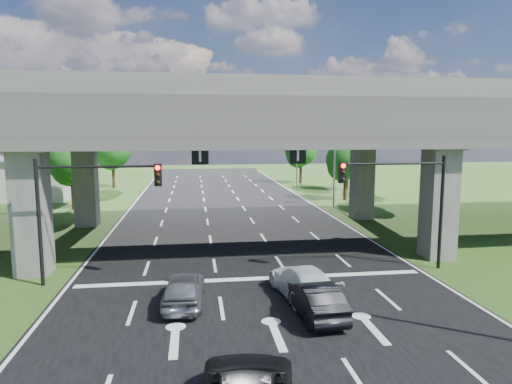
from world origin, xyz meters
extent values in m
plane|color=#2A4F19|center=(0.00, 0.00, 0.00)|extent=(160.00, 160.00, 0.00)
cube|color=black|center=(0.00, 10.00, 0.01)|extent=(18.00, 120.00, 0.03)
cube|color=#33312E|center=(0.00, 12.00, 8.00)|extent=(80.00, 15.00, 2.00)
cube|color=#605D58|center=(0.00, 4.75, 9.50)|extent=(80.00, 0.50, 1.00)
cube|color=#605D58|center=(0.00, 19.25, 9.50)|extent=(80.00, 0.50, 1.00)
cube|color=#605D58|center=(-11.00, 6.00, 3.50)|extent=(1.60, 1.60, 7.00)
cube|color=#605D58|center=(-11.00, 18.00, 3.50)|extent=(1.60, 1.60, 7.00)
cube|color=#605D58|center=(11.00, 6.00, 3.50)|extent=(1.60, 1.60, 7.00)
cube|color=#605D58|center=(11.00, 18.00, 3.50)|extent=(1.60, 1.60, 7.00)
cube|color=black|center=(-2.50, 5.00, 6.00)|extent=(0.85, 0.06, 0.85)
cube|color=black|center=(2.50, 5.00, 6.00)|extent=(0.85, 0.06, 0.85)
cylinder|color=black|center=(10.00, 4.00, 3.00)|extent=(0.18, 0.18, 6.00)
cylinder|color=black|center=(7.25, 4.00, 5.60)|extent=(5.50, 0.12, 0.12)
cube|color=black|center=(4.50, 3.82, 5.20)|extent=(0.35, 0.28, 1.05)
sphere|color=#FF0C05|center=(4.50, 3.66, 5.55)|extent=(0.22, 0.22, 0.22)
cylinder|color=black|center=(-10.00, 4.00, 3.00)|extent=(0.18, 0.18, 6.00)
cylinder|color=black|center=(-7.25, 4.00, 5.60)|extent=(5.50, 0.12, 0.12)
cube|color=black|center=(-4.50, 3.82, 5.20)|extent=(0.35, 0.28, 1.05)
sphere|color=#FF0C05|center=(-4.50, 3.66, 5.55)|extent=(0.22, 0.22, 0.22)
cylinder|color=gray|center=(10.50, 24.00, 5.00)|extent=(0.16, 0.16, 10.00)
cylinder|color=gray|center=(9.00, 24.00, 9.70)|extent=(3.00, 0.10, 0.10)
cube|color=gray|center=(7.50, 24.00, 9.60)|extent=(0.60, 0.25, 0.18)
cylinder|color=gray|center=(10.50, 40.00, 5.00)|extent=(0.16, 0.16, 10.00)
cylinder|color=gray|center=(9.00, 40.00, 9.70)|extent=(3.00, 0.10, 0.10)
cube|color=gray|center=(7.50, 40.00, 9.60)|extent=(0.60, 0.25, 0.18)
cylinder|color=black|center=(-14.00, 26.00, 1.65)|extent=(0.36, 0.36, 3.30)
sphere|color=#155119|center=(-14.00, 26.00, 4.65)|extent=(4.50, 4.50, 4.50)
sphere|color=#155119|center=(-13.60, 25.70, 6.00)|extent=(3.60, 3.60, 3.60)
sphere|color=#155119|center=(-14.30, 26.40, 3.75)|extent=(3.30, 3.30, 3.30)
cylinder|color=black|center=(-17.00, 34.00, 1.43)|extent=(0.36, 0.36, 2.86)
sphere|color=#155119|center=(-17.00, 34.00, 4.03)|extent=(3.90, 3.90, 3.90)
sphere|color=#155119|center=(-16.60, 33.70, 5.20)|extent=(3.12, 3.12, 3.12)
sphere|color=#155119|center=(-17.30, 34.40, 3.25)|extent=(2.86, 2.86, 2.86)
cylinder|color=black|center=(-13.00, 42.00, 1.76)|extent=(0.36, 0.36, 3.52)
sphere|color=#155119|center=(-13.00, 42.00, 4.96)|extent=(4.80, 4.80, 4.80)
sphere|color=#155119|center=(-12.60, 41.70, 6.40)|extent=(3.84, 3.84, 3.84)
sphere|color=#155119|center=(-13.30, 42.40, 4.00)|extent=(3.52, 3.52, 3.52)
cylinder|color=black|center=(13.00, 28.00, 1.54)|extent=(0.36, 0.36, 3.08)
sphere|color=#155119|center=(13.00, 28.00, 4.34)|extent=(4.20, 4.20, 4.20)
sphere|color=#155119|center=(13.40, 27.70, 5.60)|extent=(3.36, 3.36, 3.36)
sphere|color=#155119|center=(12.70, 28.40, 3.50)|extent=(3.08, 3.08, 3.08)
cylinder|color=black|center=(16.00, 36.00, 1.43)|extent=(0.36, 0.36, 2.86)
sphere|color=#155119|center=(16.00, 36.00, 4.03)|extent=(3.90, 3.90, 3.90)
sphere|color=#155119|center=(16.40, 35.70, 5.20)|extent=(3.12, 3.12, 3.12)
sphere|color=#155119|center=(15.70, 36.40, 3.25)|extent=(2.86, 2.86, 2.86)
cylinder|color=black|center=(12.00, 44.00, 1.65)|extent=(0.36, 0.36, 3.30)
sphere|color=#155119|center=(12.00, 44.00, 4.65)|extent=(4.50, 4.50, 4.50)
sphere|color=#155119|center=(12.40, 43.70, 6.00)|extent=(3.60, 3.60, 3.60)
sphere|color=#155119|center=(11.70, 44.40, 3.75)|extent=(3.30, 3.30, 3.30)
imported|color=#94969B|center=(-3.33, 0.57, 0.73)|extent=(1.91, 4.19, 1.39)
imported|color=black|center=(1.80, -1.29, 0.71)|extent=(1.70, 4.20, 1.35)
imported|color=white|center=(1.80, 0.75, 0.72)|extent=(2.58, 5.01, 1.39)
camera|label=1|loc=(-2.84, -17.99, 7.27)|focal=32.00mm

